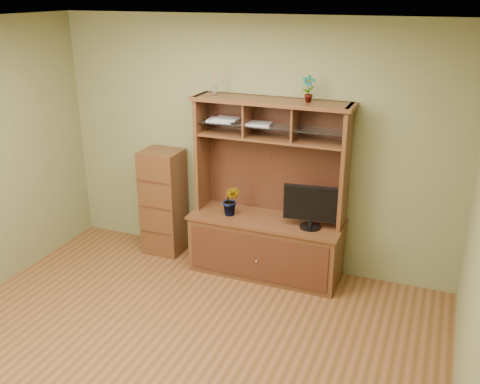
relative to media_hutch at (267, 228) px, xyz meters
The scene contains 8 objects.
room 1.94m from the media_hutch, 99.07° to the right, with size 4.54×4.04×2.74m.
media_hutch is the anchor object (origin of this frame).
monitor 0.62m from the media_hutch, ahead, with size 0.57×0.22×0.45m.
orchid_plant 0.49m from the media_hutch, 167.59° to the right, with size 0.19×0.15×0.34m, color #2E5E20.
top_plant 1.55m from the media_hutch, 11.77° to the left, with size 0.14×0.09×0.26m, color #356021.
reed_diffuser 1.62m from the media_hutch, behind, with size 0.06×0.06×0.29m.
magazines 1.20m from the media_hutch, 169.12° to the left, with size 0.70×0.23×0.04m.
side_cabinet 1.29m from the media_hutch, behind, with size 0.44×0.40×1.23m.
Camera 1 is at (1.94, -3.23, 2.93)m, focal length 40.00 mm.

